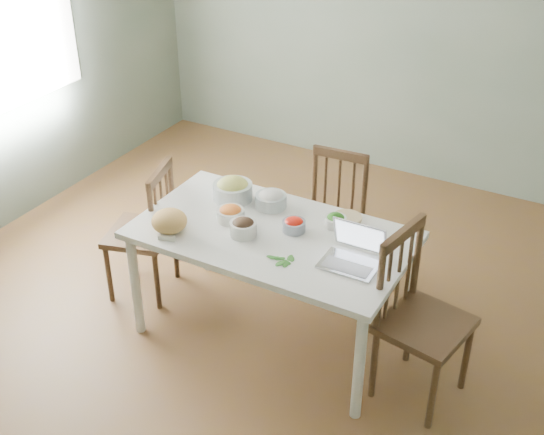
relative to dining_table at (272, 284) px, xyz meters
The scene contains 17 objects.
floor 0.38m from the dining_table, 72.15° to the left, with size 5.00×5.00×0.00m, color brown.
wall_back 2.72m from the dining_table, 89.74° to the left, with size 5.00×0.00×2.70m, color gray.
dining_table is the anchor object (origin of this frame).
chair_far 0.67m from the dining_table, 84.14° to the left, with size 0.42×0.40×0.95m, color #332010, non-canonical shape.
chair_left 1.00m from the dining_table, behind, with size 0.42×0.40×0.95m, color #332010, non-canonical shape.
chair_right 0.99m from the dining_table, ahead, with size 0.45×0.43×1.02m, color #332010, non-canonical shape.
bread_boule 0.75m from the dining_table, 152.17° to the right, with size 0.21×0.21×0.14m, color tan.
butter_stick 0.72m from the dining_table, 143.23° to the right, with size 0.10×0.03×0.03m, color beige.
bowl_squash 0.65m from the dining_table, 151.05° to the left, with size 0.25×0.25×0.14m, color #E3C163, non-canonical shape.
bowl_carrot 0.51m from the dining_table, behind, with size 0.17×0.17×0.09m, color orange, non-canonical shape.
bowl_onion 0.52m from the dining_table, 120.41° to the left, with size 0.19×0.19×0.11m, color white, non-canonical shape.
bowl_mushroom 0.46m from the dining_table, 141.45° to the right, with size 0.16×0.16×0.10m, color #362719, non-canonical shape.
bowl_redpep 0.44m from the dining_table, 36.76° to the left, with size 0.14×0.14×0.08m, color #B71D00, non-canonical shape.
bowl_broccoli 0.57m from the dining_table, 39.48° to the left, with size 0.13×0.13×0.08m, color #0C410B, non-canonical shape.
flatbread 0.61m from the dining_table, 47.58° to the left, with size 0.18×0.18×0.02m, color #D3B989.
basil_bunch 0.48m from the dining_table, 52.77° to the right, with size 0.18×0.18×0.02m, color #1A4911, non-canonical shape.
laptop 0.73m from the dining_table, 10.34° to the right, with size 0.31×0.28×0.21m, color silver, non-canonical shape.
Camera 1 is at (1.69, -3.09, 2.96)m, focal length 46.66 mm.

